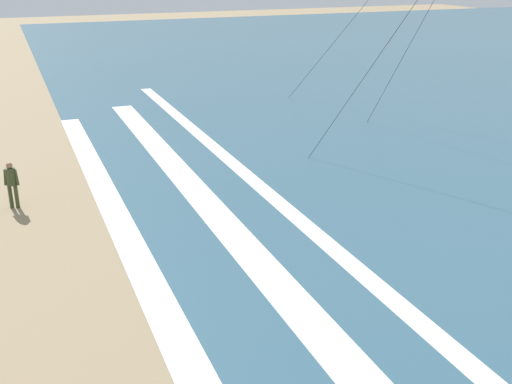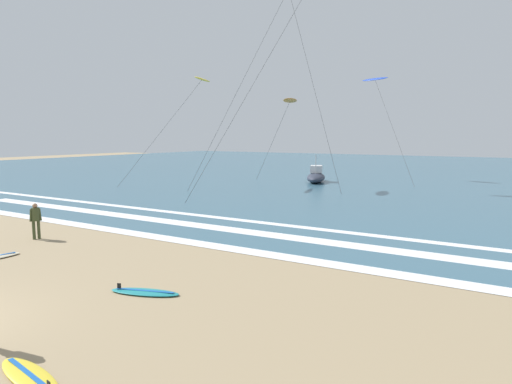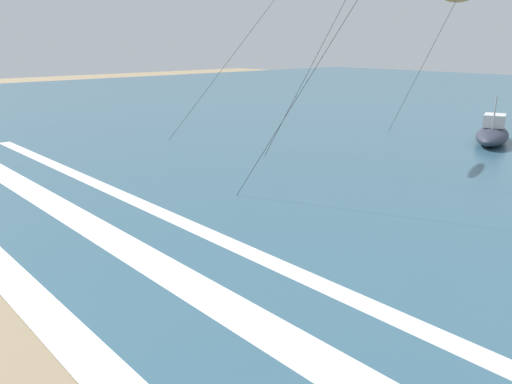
% 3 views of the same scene
% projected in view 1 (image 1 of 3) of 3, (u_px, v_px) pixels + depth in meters
% --- Properties ---
extents(wave_foam_shoreline, '(39.58, 0.88, 0.01)m').
position_uv_depth(wave_foam_shoreline, '(160.00, 305.00, 15.28)').
color(wave_foam_shoreline, white).
rests_on(wave_foam_shoreline, ocean_surface).
extents(wave_foam_mid_break, '(41.53, 1.07, 0.01)m').
position_uv_depth(wave_foam_mid_break, '(259.00, 263.00, 17.32)').
color(wave_foam_mid_break, white).
rests_on(wave_foam_mid_break, ocean_surface).
extents(wave_foam_outer_break, '(48.81, 0.62, 0.01)m').
position_uv_depth(wave_foam_outer_break, '(322.00, 239.00, 18.82)').
color(wave_foam_outer_break, white).
rests_on(wave_foam_outer_break, ocean_surface).
extents(surfer_foreground_main, '(0.32, 0.50, 1.60)m').
position_uv_depth(surfer_foreground_main, '(11.00, 181.00, 20.86)').
color(surfer_foreground_main, '#384223').
rests_on(surfer_foreground_main, ground).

